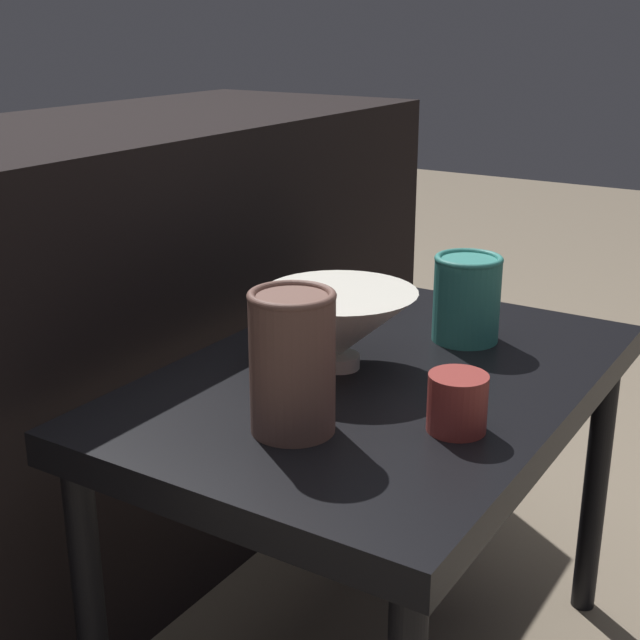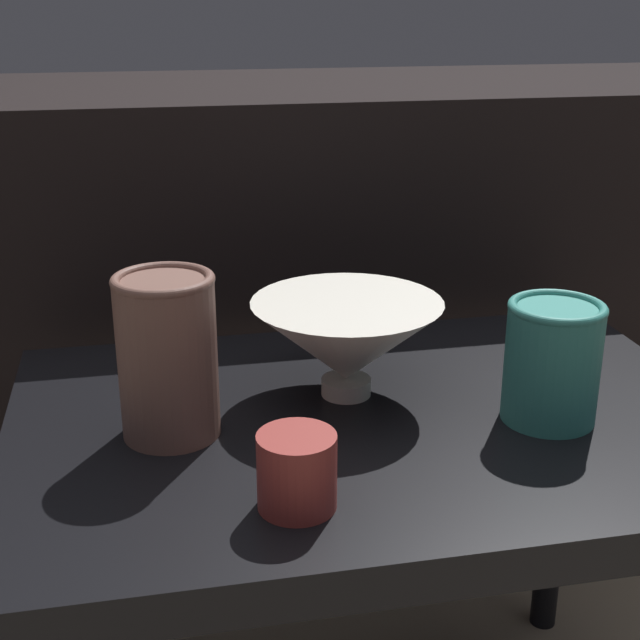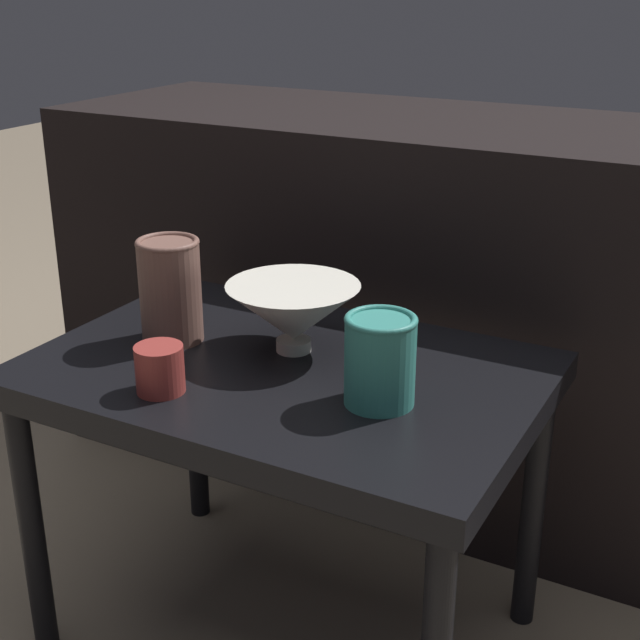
# 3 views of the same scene
# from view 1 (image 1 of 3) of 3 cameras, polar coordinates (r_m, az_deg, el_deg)

# --- Properties ---
(table) EXTENTS (0.71, 0.48, 0.47)m
(table) POSITION_cam_1_polar(r_m,az_deg,el_deg) (1.14, 3.76, -5.77)
(table) COLOR black
(table) RESTS_ON ground_plane
(couch_backdrop) EXTENTS (1.48, 0.50, 0.73)m
(couch_backdrop) POSITION_cam_1_polar(r_m,az_deg,el_deg) (1.49, -15.81, -2.40)
(couch_backdrop) COLOR black
(couch_backdrop) RESTS_ON ground_plane
(bowl) EXTENTS (0.19, 0.19, 0.10)m
(bowl) POSITION_cam_1_polar(r_m,az_deg,el_deg) (1.11, 1.29, -0.25)
(bowl) COLOR silver
(bowl) RESTS_ON table
(vase_textured_left) EXTENTS (0.09, 0.09, 0.16)m
(vase_textured_left) POSITION_cam_1_polar(r_m,az_deg,el_deg) (0.94, -1.85, -2.59)
(vase_textured_left) COLOR brown
(vase_textured_left) RESTS_ON table
(vase_colorful_right) EXTENTS (0.09, 0.09, 0.12)m
(vase_colorful_right) POSITION_cam_1_polar(r_m,az_deg,el_deg) (1.22, 9.38, 1.47)
(vase_colorful_right) COLOR teal
(vase_colorful_right) RESTS_ON table
(cup) EXTENTS (0.06, 0.06, 0.06)m
(cup) POSITION_cam_1_polar(r_m,az_deg,el_deg) (0.97, 8.78, -5.26)
(cup) COLOR maroon
(cup) RESTS_ON table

